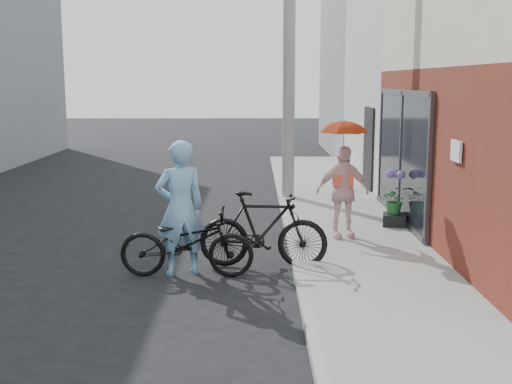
{
  "coord_description": "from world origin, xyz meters",
  "views": [
    {
      "loc": [
        0.32,
        -8.77,
        2.79
      ],
      "look_at": [
        0.34,
        0.97,
        1.1
      ],
      "focal_mm": 45.0,
      "sensor_mm": 36.0,
      "label": 1
    }
  ],
  "objects_px": {
    "utility_pole": "(289,49)",
    "bike_right": "(263,230)",
    "bike_left": "(187,242)",
    "kimono_woman": "(343,192)",
    "planter": "(394,220)",
    "officer": "(180,208)"
  },
  "relations": [
    {
      "from": "kimono_woman",
      "to": "planter",
      "type": "height_order",
      "value": "kimono_woman"
    },
    {
      "from": "bike_left",
      "to": "bike_right",
      "type": "distance_m",
      "value": 1.2
    },
    {
      "from": "officer",
      "to": "planter",
      "type": "height_order",
      "value": "officer"
    },
    {
      "from": "officer",
      "to": "bike_left",
      "type": "xyz_separation_m",
      "value": [
        0.1,
        -0.12,
        -0.48
      ]
    },
    {
      "from": "bike_left",
      "to": "officer",
      "type": "bearing_deg",
      "value": 40.5
    },
    {
      "from": "bike_right",
      "to": "officer",
      "type": "bearing_deg",
      "value": 110.17
    },
    {
      "from": "bike_left",
      "to": "planter",
      "type": "xyz_separation_m",
      "value": [
        3.59,
        2.77,
        -0.28
      ]
    },
    {
      "from": "officer",
      "to": "planter",
      "type": "xyz_separation_m",
      "value": [
        3.69,
        2.65,
        -0.75
      ]
    },
    {
      "from": "utility_pole",
      "to": "kimono_woman",
      "type": "distance_m",
      "value": 4.78
    },
    {
      "from": "utility_pole",
      "to": "officer",
      "type": "distance_m",
      "value": 6.51
    },
    {
      "from": "bike_right",
      "to": "planter",
      "type": "bearing_deg",
      "value": -42.23
    },
    {
      "from": "bike_left",
      "to": "utility_pole",
      "type": "bearing_deg",
      "value": -15.0
    },
    {
      "from": "utility_pole",
      "to": "kimono_woman",
      "type": "xyz_separation_m",
      "value": [
        0.73,
        -3.95,
        -2.59
      ]
    },
    {
      "from": "officer",
      "to": "kimono_woman",
      "type": "xyz_separation_m",
      "value": [
        2.58,
        1.76,
        -0.07
      ]
    },
    {
      "from": "kimono_woman",
      "to": "planter",
      "type": "bearing_deg",
      "value": 29.86
    },
    {
      "from": "planter",
      "to": "officer",
      "type": "bearing_deg",
      "value": -144.32
    },
    {
      "from": "utility_pole",
      "to": "bike_right",
      "type": "relative_size",
      "value": 3.6
    },
    {
      "from": "bike_right",
      "to": "bike_left",
      "type": "bearing_deg",
      "value": 117.07
    },
    {
      "from": "kimono_woman",
      "to": "officer",
      "type": "bearing_deg",
      "value": -154.84
    },
    {
      "from": "officer",
      "to": "kimono_woman",
      "type": "relative_size",
      "value": 1.24
    },
    {
      "from": "bike_left",
      "to": "bike_right",
      "type": "xyz_separation_m",
      "value": [
        1.1,
        0.45,
        0.08
      ]
    },
    {
      "from": "officer",
      "to": "planter",
      "type": "distance_m",
      "value": 4.6
    }
  ]
}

